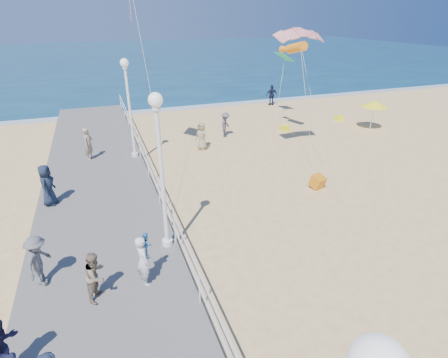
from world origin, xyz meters
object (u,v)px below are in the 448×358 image
object	(u,v)px
spectator_2	(39,260)
beach_chair_right	(339,118)
lamp_post_far	(129,99)
beach_walker_a	(225,125)
spectator_7	(5,348)
toddler_held	(146,244)
spectator_6	(89,144)
box_kite	(317,183)
beach_umbrella	(375,104)
beach_chair_left	(285,128)
beach_walker_b	(272,95)
beach_walker_c	(202,136)
woman_holding_toddler	(143,261)
lamp_post_mid	(160,159)
spectator_4	(47,185)
spectator_1	(96,276)

from	to	relation	value
spectator_2	beach_chair_right	size ratio (longest dim) A/B	2.97
lamp_post_far	beach_walker_a	world-z (taller)	lamp_post_far
spectator_7	beach_chair_right	world-z (taller)	spectator_7
toddler_held	spectator_6	bearing A→B (deg)	-4.09
box_kite	beach_umbrella	world-z (taller)	beach_umbrella
box_kite	beach_chair_left	size ratio (longest dim) A/B	1.09
spectator_7	beach_walker_b	xyz separation A→B (m)	(17.95, 22.48, -0.31)
beach_chair_left	beach_umbrella	bearing A→B (deg)	-17.31
beach_walker_a	beach_walker_c	bearing A→B (deg)	168.83
beach_walker_a	beach_walker_b	distance (m)	10.20
woman_holding_toddler	spectator_6	size ratio (longest dim) A/B	0.91
lamp_post_mid	spectator_6	world-z (taller)	lamp_post_mid
spectator_2	lamp_post_far	bearing A→B (deg)	-0.09
lamp_post_mid	toddler_held	bearing A→B (deg)	-119.50
toddler_held	spectator_4	size ratio (longest dim) A/B	0.45
woman_holding_toddler	spectator_2	xyz separation A→B (m)	(-2.89, 1.06, -0.00)
spectator_7	spectator_2	bearing A→B (deg)	19.08
beach_walker_c	beach_chair_right	size ratio (longest dim) A/B	3.15
spectator_7	lamp_post_mid	bearing A→B (deg)	-23.54
spectator_6	beach_walker_b	size ratio (longest dim) A/B	0.96
lamp_post_far	toddler_held	world-z (taller)	lamp_post_far
beach_walker_b	beach_chair_right	world-z (taller)	beach_walker_b
spectator_4	spectator_7	bearing A→B (deg)	-166.61
woman_holding_toddler	toddler_held	size ratio (longest dim) A/B	2.03
beach_chair_left	box_kite	bearing A→B (deg)	-109.29
beach_umbrella	beach_chair_right	size ratio (longest dim) A/B	3.89
spectator_2	beach_chair_left	size ratio (longest dim) A/B	2.97
spectator_2	beach_walker_b	xyz separation A→B (m)	(17.60, 19.42, -0.28)
beach_umbrella	spectator_6	bearing A→B (deg)	-179.62
beach_walker_c	beach_chair_right	world-z (taller)	beach_walker_c
beach_chair_right	beach_umbrella	bearing A→B (deg)	-75.47
toddler_held	spectator_6	distance (m)	11.00
woman_holding_toddler	spectator_2	size ratio (longest dim) A/B	1.00
beach_chair_right	beach_walker_c	bearing A→B (deg)	-168.47
spectator_6	beach_umbrella	size ratio (longest dim) A/B	0.84
spectator_2	box_kite	world-z (taller)	spectator_2
spectator_4	beach_walker_a	bearing A→B (deg)	-41.54
spectator_7	beach_chair_right	xyz separation A→B (m)	(20.64, 15.94, -1.05)
spectator_4	box_kite	world-z (taller)	spectator_4
spectator_1	beach_walker_c	size ratio (longest dim) A/B	0.88
beach_walker_c	beach_chair_left	xyz separation A→B (m)	(6.79, 1.62, -0.67)
spectator_2	beach_walker_c	distance (m)	13.18
beach_walker_b	spectator_1	bearing A→B (deg)	60.77
lamp_post_mid	box_kite	world-z (taller)	lamp_post_mid
lamp_post_far	spectator_7	xyz separation A→B (m)	(-4.25, -12.67, -2.41)
lamp_post_far	spectator_2	xyz separation A→B (m)	(-3.90, -9.61, -2.44)
lamp_post_far	toddler_held	size ratio (longest dim) A/B	6.60
spectator_1	beach_walker_a	xyz separation A→B (m)	(8.80, 13.42, -0.31)
spectator_1	beach_chair_left	size ratio (longest dim) A/B	2.76
beach_walker_c	lamp_post_far	bearing A→B (deg)	-112.72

